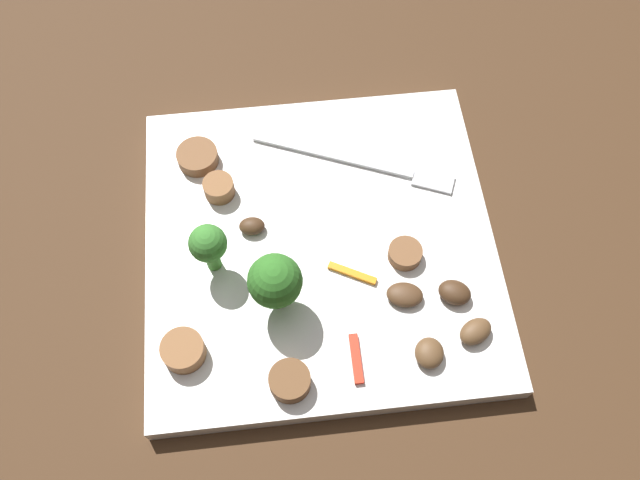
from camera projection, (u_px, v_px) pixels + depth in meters
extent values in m
plane|color=#422B19|center=(320.00, 249.00, 0.57)|extent=(1.40, 1.40, 0.00)
cube|color=white|center=(320.00, 245.00, 0.56)|extent=(0.29, 0.29, 0.02)
cube|color=silver|center=(333.00, 156.00, 0.59)|extent=(0.14, 0.06, 0.00)
cube|color=silver|center=(433.00, 181.00, 0.58)|extent=(0.04, 0.03, 0.00)
cylinder|color=#408630|center=(212.00, 257.00, 0.53)|extent=(0.01, 0.01, 0.03)
sphere|color=#387A2D|center=(208.00, 243.00, 0.51)|extent=(0.03, 0.03, 0.03)
cylinder|color=#347525|center=(277.00, 295.00, 0.52)|extent=(0.01, 0.01, 0.03)
sphere|color=#2D6B23|center=(275.00, 281.00, 0.49)|extent=(0.04, 0.04, 0.04)
cylinder|color=brown|center=(183.00, 351.00, 0.50)|extent=(0.05, 0.05, 0.02)
cylinder|color=brown|center=(290.00, 381.00, 0.49)|extent=(0.04, 0.04, 0.01)
cylinder|color=brown|center=(219.00, 188.00, 0.57)|extent=(0.04, 0.04, 0.02)
cylinder|color=brown|center=(198.00, 157.00, 0.59)|extent=(0.04, 0.04, 0.01)
cylinder|color=brown|center=(405.00, 253.00, 0.54)|extent=(0.04, 0.04, 0.01)
ellipsoid|color=#422B19|center=(455.00, 292.00, 0.53)|extent=(0.03, 0.03, 0.01)
ellipsoid|color=brown|center=(476.00, 331.00, 0.51)|extent=(0.03, 0.03, 0.01)
ellipsoid|color=#422B19|center=(252.00, 226.00, 0.56)|extent=(0.02, 0.02, 0.01)
ellipsoid|color=brown|center=(429.00, 353.00, 0.51)|extent=(0.03, 0.03, 0.01)
ellipsoid|color=#4C331E|center=(405.00, 295.00, 0.53)|extent=(0.03, 0.03, 0.01)
cube|color=red|center=(356.00, 359.00, 0.51)|extent=(0.01, 0.04, 0.00)
cube|color=orange|center=(352.00, 273.00, 0.54)|extent=(0.04, 0.02, 0.00)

